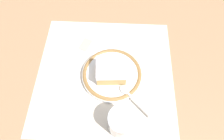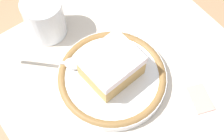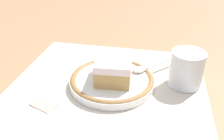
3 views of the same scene
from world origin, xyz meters
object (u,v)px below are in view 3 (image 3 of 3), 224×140
plate (112,80)px  napkin (20,127)px  cake_slice (114,69)px  spoon (146,67)px  sugar_packet (44,104)px  cup (186,71)px

plate → napkin: bearing=-38.2°
cake_slice → napkin: size_ratio=0.72×
cake_slice → napkin: 0.21m
plate → spoon: bearing=127.5°
plate → sugar_packet: bearing=-49.9°
plate → napkin: (0.16, -0.13, -0.01)m
sugar_packet → plate: bearing=130.1°
cup → cake_slice: bearing=-77.0°
cup → sugar_packet: cup is taller
plate → spoon: (-0.05, 0.07, 0.01)m
cake_slice → plate: bearing=-115.7°
napkin → sugar_packet: sugar_packet is taller
sugar_packet → napkin: bearing=-11.2°
spoon → napkin: 0.29m
cake_slice → spoon: (-0.06, 0.06, -0.02)m
plate → cake_slice: size_ratio=2.01×
spoon → cup: size_ratio=1.30×
plate → napkin: size_ratio=1.44×
spoon → cup: (0.02, 0.08, 0.01)m
plate → cup: size_ratio=2.38×
spoon → cup: 0.09m
plate → sugar_packet: (0.10, -0.11, -0.01)m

